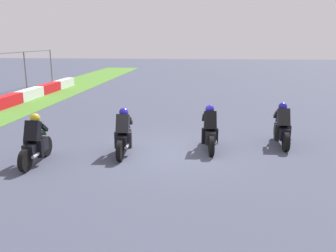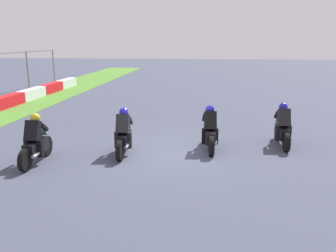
# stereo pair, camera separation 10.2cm
# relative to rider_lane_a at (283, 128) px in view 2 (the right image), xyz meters

# --- Properties ---
(ground_plane) EXTENTS (120.00, 120.00, 0.00)m
(ground_plane) POSITION_rel_rider_lane_a_xyz_m (-1.17, 3.88, -0.62)
(ground_plane) COLOR #414658
(rider_lane_a) EXTENTS (2.04, 0.54, 1.51)m
(rider_lane_a) POSITION_rel_rider_lane_a_xyz_m (0.00, 0.00, 0.00)
(rider_lane_a) COLOR black
(rider_lane_a) RESTS_ON ground_plane
(rider_lane_b) EXTENTS (2.04, 0.55, 1.51)m
(rider_lane_b) POSITION_rel_rider_lane_a_xyz_m (-0.72, 2.52, 0.00)
(rider_lane_b) COLOR black
(rider_lane_b) RESTS_ON ground_plane
(rider_lane_c) EXTENTS (2.04, 0.55, 1.51)m
(rider_lane_c) POSITION_rel_rider_lane_a_xyz_m (-1.48, 5.29, 0.00)
(rider_lane_c) COLOR black
(rider_lane_c) RESTS_ON ground_plane
(rider_lane_d) EXTENTS (2.04, 0.54, 1.51)m
(rider_lane_d) POSITION_rel_rider_lane_a_xyz_m (-2.63, 7.71, 0.00)
(rider_lane_d) COLOR black
(rider_lane_d) RESTS_ON ground_plane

